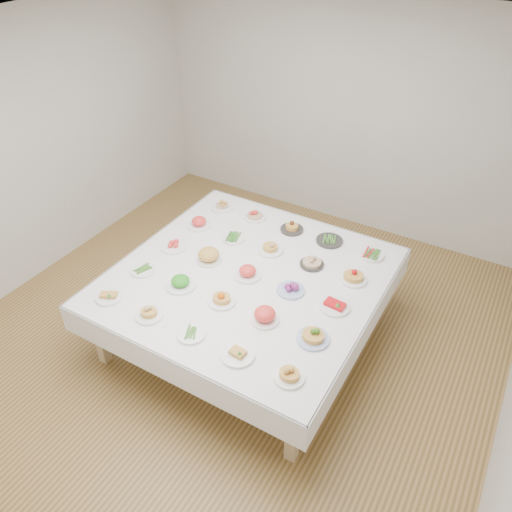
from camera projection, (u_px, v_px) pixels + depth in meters
The scene contains 27 objects.
room_envelope at pixel (233, 167), 4.03m from camera, with size 5.02×5.02×2.81m.
display_table at pixel (248, 281), 4.67m from camera, with size 2.38×2.38×0.75m.
dish_0 at pixel (109, 295), 4.35m from camera, with size 0.23×0.23×0.09m.
dish_1 at pixel (149, 312), 4.16m from camera, with size 0.23×0.23×0.12m.
dish_2 at pixel (191, 333), 4.01m from camera, with size 0.23×0.23×0.05m.
dish_3 at pixel (238, 353), 3.82m from camera, with size 0.26×0.26×0.10m.
dish_4 at pixel (289, 373), 3.64m from camera, with size 0.23×0.23×0.12m.
dish_5 at pixel (143, 269), 4.67m from camera, with size 0.23×0.23×0.05m.
dish_6 at pixel (180, 279), 4.46m from camera, with size 0.31×0.31×0.17m.
dish_7 at pixel (222, 297), 4.29m from camera, with size 0.24×0.24×0.14m.
dish_8 at pixel (265, 315), 4.11m from camera, with size 0.24×0.24×0.14m.
dish_9 at pixel (313, 334), 3.94m from camera, with size 0.26×0.26×0.15m.
dish_10 at pixel (174, 243), 4.95m from camera, with size 0.27×0.27×0.12m.
dish_11 at pixel (209, 255), 4.77m from camera, with size 0.24×0.24×0.15m.
dish_12 at pixel (248, 270), 4.58m from camera, with size 0.26×0.26×0.15m.
dish_13 at pixel (291, 287), 4.42m from camera, with size 0.25×0.25×0.10m.
dish_14 at pixel (335, 303), 4.25m from camera, with size 0.26×0.26×0.11m.
dish_15 at pixel (199, 221), 5.25m from camera, with size 0.25×0.25×0.14m.
dish_16 at pixel (233, 237), 5.08m from camera, with size 0.26×0.24×0.06m.
dish_17 at pixel (270, 245), 4.90m from camera, with size 0.25×0.25×0.14m.
dish_18 at pixel (312, 260), 4.72m from camera, with size 0.23×0.23×0.13m.
dish_19 at pixel (354, 274), 4.53m from camera, with size 0.28×0.27×0.16m.
dish_20 at pixel (222, 204), 5.55m from camera, with size 0.26×0.26×0.13m.
dish_21 at pixel (255, 213), 5.38m from camera, with size 0.26×0.26×0.14m.
dish_22 at pixel (292, 226), 5.19m from camera, with size 0.24×0.24×0.13m.
dish_23 at pixel (329, 240), 5.05m from camera, with size 0.27×0.27×0.06m.
dish_24 at pixel (372, 254), 4.85m from camera, with size 0.24×0.24×0.06m.
Camera 1 is at (2.01, -3.06, 3.67)m, focal length 35.00 mm.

